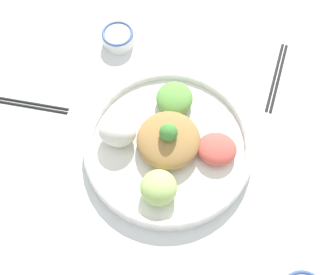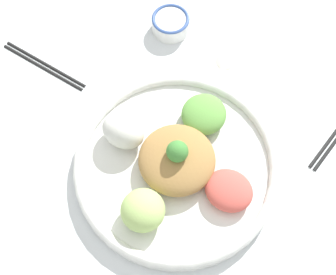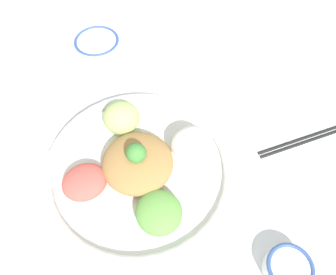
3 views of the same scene
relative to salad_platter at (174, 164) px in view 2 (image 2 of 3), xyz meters
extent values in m
plane|color=white|center=(0.00, 0.01, -0.03)|extent=(2.40, 2.40, 0.00)
cylinder|color=white|center=(0.00, 0.00, -0.02)|extent=(0.38, 0.38, 0.02)
torus|color=white|center=(0.00, 0.00, 0.00)|extent=(0.38, 0.38, 0.02)
ellipsoid|color=#B7DB7A|center=(-0.07, -0.09, 0.02)|extent=(0.11, 0.11, 0.06)
ellipsoid|color=#E55B51|center=(0.09, -0.07, 0.01)|extent=(0.12, 0.11, 0.04)
ellipsoid|color=#6BAD4C|center=(0.07, 0.09, 0.02)|extent=(0.12, 0.12, 0.04)
ellipsoid|color=white|center=(-0.09, 0.07, 0.03)|extent=(0.11, 0.10, 0.06)
ellipsoid|color=#AD7F47|center=(0.00, 0.00, 0.02)|extent=(0.14, 0.14, 0.05)
sphere|color=#478E3D|center=(0.00, 0.00, 0.06)|extent=(0.04, 0.04, 0.04)
cylinder|color=white|center=(0.04, 0.32, -0.01)|extent=(0.08, 0.08, 0.03)
torus|color=#38569E|center=(0.04, 0.32, 0.01)|extent=(0.08, 0.08, 0.01)
cylinder|color=maroon|center=(0.04, 0.32, 0.00)|extent=(0.07, 0.07, 0.00)
cylinder|color=black|center=(-0.24, 0.27, -0.02)|extent=(0.16, 0.14, 0.01)
cylinder|color=black|center=(-0.24, 0.26, -0.02)|extent=(0.16, 0.14, 0.01)
cube|color=beige|center=(0.12, 0.17, -0.02)|extent=(0.04, 0.08, 0.01)
ellipsoid|color=beige|center=(0.14, 0.23, -0.02)|extent=(0.06, 0.06, 0.01)
camera|label=1|loc=(-0.17, -0.31, 0.80)|focal=42.00mm
camera|label=2|loc=(-0.05, -0.31, 0.80)|focal=50.00mm
camera|label=3|loc=(0.24, 0.20, 0.58)|focal=35.00mm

